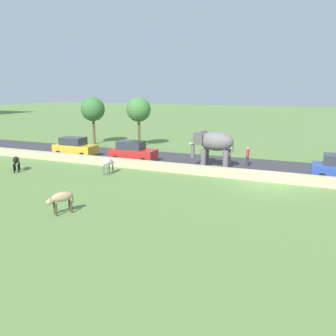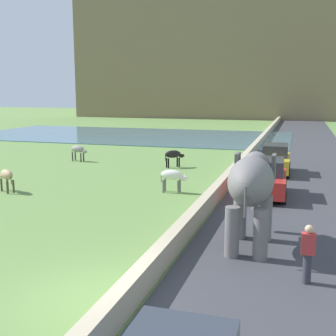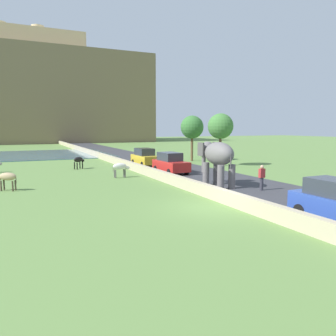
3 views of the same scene
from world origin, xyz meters
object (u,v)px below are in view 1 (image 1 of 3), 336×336
at_px(elephant, 213,143).
at_px(person_beside_elephant, 247,156).
at_px(car_yellow, 75,147).
at_px(cow_tan, 61,198).
at_px(car_red, 133,151).
at_px(cow_black, 16,161).
at_px(cow_white, 108,163).

height_order(elephant, person_beside_elephant, elephant).
distance_m(car_yellow, cow_tan, 15.35).
xyz_separation_m(car_yellow, cow_tan, (-12.55, -8.85, -0.06)).
bearing_deg(car_red, cow_black, 135.16).
height_order(car_yellow, cow_white, car_yellow).
xyz_separation_m(car_red, cow_black, (-6.54, 6.51, -0.06)).
bearing_deg(elephant, car_yellow, 90.00).
bearing_deg(cow_black, elephant, -64.37).
bearing_deg(cow_tan, person_beside_elephant, -25.41).
bearing_deg(cow_tan, car_red, 12.35).
relative_size(car_yellow, car_red, 0.99).
bearing_deg(car_yellow, cow_black, 176.43).
xyz_separation_m(car_yellow, car_red, (-0.00, -6.10, 0.00)).
distance_m(car_yellow, car_red, 6.10).
relative_size(cow_black, cow_tan, 0.94).
distance_m(car_red, cow_tan, 12.84).
height_order(person_beside_elephant, car_yellow, car_yellow).
relative_size(person_beside_elephant, cow_white, 1.17).
distance_m(car_yellow, cow_black, 6.56).
distance_m(person_beside_elephant, car_yellow, 15.73).
xyz_separation_m(car_red, cow_tan, (-12.55, -2.75, -0.06)).
bearing_deg(cow_white, person_beside_elephant, -55.25).
relative_size(car_red, cow_black, 3.18).
height_order(elephant, car_yellow, elephant).
distance_m(car_yellow, cow_white, 7.99).
bearing_deg(elephant, cow_black, 115.63).
height_order(person_beside_elephant, cow_tan, person_beside_elephant).
distance_m(elephant, cow_white, 8.18).
relative_size(person_beside_elephant, cow_black, 1.28).
relative_size(cow_white, cow_tan, 1.03).
relative_size(person_beside_elephant, car_red, 0.40).
bearing_deg(cow_black, car_yellow, -3.57).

